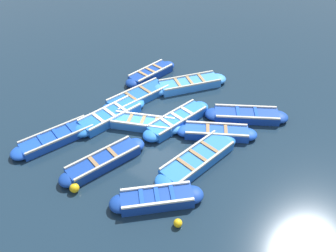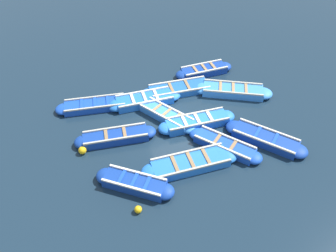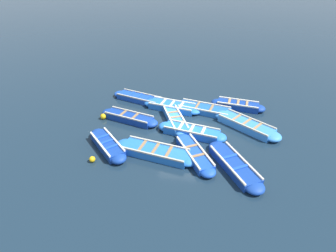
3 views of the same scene
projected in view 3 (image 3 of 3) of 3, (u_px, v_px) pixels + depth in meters
name	position (u px, v px, depth m)	size (l,w,h in m)	color
ground_plane	(184.00, 129.00, 14.03)	(120.00, 120.00, 0.00)	#162838
boat_mid_row	(238.00, 105.00, 15.88)	(3.31, 1.24, 0.45)	navy
boat_far_corner	(172.00, 106.00, 15.77)	(3.72, 1.56, 0.43)	blue
boat_bow_out	(107.00, 145.00, 12.49)	(2.70, 2.75, 0.46)	navy
boat_inner_gap	(234.00, 165.00, 11.30)	(2.58, 3.52, 0.42)	navy
boat_alongside	(129.00, 118.00, 14.66)	(3.59, 1.65, 0.44)	navy
boat_outer_right	(246.00, 125.00, 14.02)	(3.70, 3.03, 0.44)	#3884E0
boat_near_quay	(155.00, 152.00, 12.06)	(4.14, 1.66, 0.43)	blue
boat_end_of_row	(194.00, 154.00, 11.98)	(2.26, 3.21, 0.40)	#1947B7
boat_outer_left	(139.00, 98.00, 16.75)	(3.80, 1.88, 0.39)	#1947B7
boat_drifting	(192.00, 132.00, 13.45)	(3.69, 1.48, 0.45)	blue
boat_centre	(204.00, 109.00, 15.51)	(4.09, 1.79, 0.40)	#1E59AD
boat_tucked	(175.00, 120.00, 14.49)	(2.00, 3.39, 0.41)	#3884E0
buoy_orange_near	(103.00, 116.00, 14.82)	(0.33, 0.33, 0.33)	#EAB214
buoy_yellow_far	(92.00, 159.00, 11.70)	(0.28, 0.28, 0.28)	#EAB214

